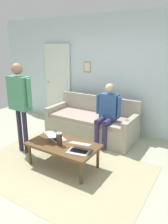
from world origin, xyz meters
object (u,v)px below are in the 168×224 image
object	(u,v)px
french_press	(59,139)
person_seated	(107,111)
laptop_left	(79,149)
person_standing	(20,97)
interior_door	(58,83)
coffee_table	(63,146)
laptop_center	(55,137)
couch	(92,123)

from	to	relation	value
french_press	person_seated	xyz separation A→B (m)	(-0.26, -1.25, 0.20)
laptop_left	person_standing	distance (m)	1.50
interior_door	person_standing	bearing A→B (deg)	109.01
french_press	person_standing	world-z (taller)	person_standing
coffee_table	laptop_center	world-z (taller)	laptop_center
person_standing	coffee_table	bearing A→B (deg)	179.03
coffee_table	person_standing	bearing A→B (deg)	-0.97
person_seated	coffee_table	bearing A→B (deg)	78.65
laptop_left	person_seated	world-z (taller)	person_seated
laptop_left	person_seated	xyz separation A→B (m)	(0.13, -1.26, 0.26)
interior_door	laptop_center	bearing A→B (deg)	126.98
person_standing	french_press	bearing A→B (deg)	175.30
couch	person_standing	world-z (taller)	person_standing
french_press	person_standing	distance (m)	1.12
coffee_table	laptop_center	xyz separation A→B (m)	(0.22, -0.07, 0.09)
interior_door	couch	xyz separation A→B (m)	(-1.41, 0.56, -0.72)
couch	interior_door	bearing A→B (deg)	-21.75
interior_door	coffee_table	size ratio (longest dim) A/B	1.71
coffee_table	interior_door	bearing A→B (deg)	-50.01
laptop_left	french_press	distance (m)	0.40
coffee_table	french_press	world-z (taller)	french_press
coffee_table	french_press	bearing A→B (deg)	70.87
person_standing	person_seated	bearing A→B (deg)	-136.21
laptop_left	couch	bearing A→B (deg)	-67.53
couch	person_standing	distance (m)	1.77
laptop_left	person_standing	world-z (taller)	person_standing
laptop_left	french_press	bearing A→B (deg)	-2.05
french_press	person_seated	size ratio (longest dim) A/B	0.19
couch	coffee_table	world-z (taller)	couch
coffee_table	laptop_center	distance (m)	0.25
laptop_center	person_standing	world-z (taller)	person_standing
laptop_center	person_seated	xyz separation A→B (m)	(-0.46, -1.11, 0.26)
couch	laptop_center	bearing A→B (deg)	90.87
couch	laptop_left	world-z (taller)	couch
person_standing	person_seated	distance (m)	1.73
interior_door	coffee_table	bearing A→B (deg)	129.99
laptop_left	person_standing	xyz separation A→B (m)	(1.36, -0.09, 0.63)
laptop_left	laptop_center	xyz separation A→B (m)	(0.60, -0.15, 0.00)
laptop_center	person_seated	size ratio (longest dim) A/B	0.33
person_standing	person_seated	xyz separation A→B (m)	(-1.22, -1.17, -0.37)
laptop_left	person_standing	bearing A→B (deg)	-3.93
couch	coffee_table	size ratio (longest dim) A/B	1.69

